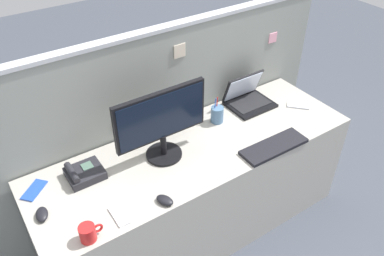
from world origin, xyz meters
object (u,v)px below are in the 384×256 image
Objects in this scene: computer_mouse_left_hand at (42,214)px; desk_phone at (84,173)px; keyboard_main at (274,146)px; cell_phone_white_slab at (119,215)px; laptop at (247,97)px; coffee_mug at (88,233)px; desktop_monitor at (161,121)px; cell_phone_silver_slab at (298,106)px; computer_mouse_right_hand at (165,200)px; cell_phone_blue_case at (34,190)px; pen_cup at (217,114)px.

desk_phone is at bearing 41.43° from computer_mouse_left_hand.
keyboard_main is 1.01m from cell_phone_white_slab.
coffee_mug is at bearing -160.88° from laptop.
cell_phone_white_slab is (0.04, -0.36, -0.02)m from desk_phone.
computer_mouse_left_hand is at bearing 119.06° from coffee_mug.
computer_mouse_left_hand is at bearing 147.14° from cell_phone_white_slab.
desktop_monitor is at bearing -169.34° from laptop.
cell_phone_silver_slab is (0.46, 0.24, -0.01)m from keyboard_main.
cell_phone_blue_case is at bearing 117.40° from computer_mouse_right_hand.
keyboard_main is 1.19m from coffee_mug.
computer_mouse_left_hand is 0.66× the size of cell_phone_silver_slab.
coffee_mug reaches higher than computer_mouse_left_hand.
desk_phone is at bearing 160.00° from keyboard_main.
computer_mouse_left_hand is (-1.33, 0.25, 0.01)m from keyboard_main.
cell_phone_silver_slab is (1.78, -0.21, 0.00)m from cell_phone_blue_case.
cell_phone_white_slab is at bearing -20.39° from computer_mouse_left_hand.
coffee_mug is at bearing 157.66° from computer_mouse_right_hand.
cell_phone_silver_slab is at bearing 12.73° from computer_mouse_left_hand.
cell_phone_white_slab is at bearing -83.64° from desk_phone.
computer_mouse_right_hand is at bearing 148.09° from cell_phone_silver_slab.
computer_mouse_left_hand is 0.56× the size of pen_cup.
cell_phone_blue_case is (-1.32, 0.45, -0.01)m from keyboard_main.
keyboard_main is at bearing -73.41° from pen_cup.
pen_cup is 0.97m from cell_phone_white_slab.
desk_phone reaches higher than keyboard_main.
pen_cup is at bearing 20.78° from computer_mouse_left_hand.
cell_phone_blue_case is at bearing 161.96° from keyboard_main.
laptop is at bearing 21.29° from computer_mouse_left_hand.
computer_mouse_right_hand reaches higher than cell_phone_white_slab.
coffee_mug is at bearing -151.15° from desktop_monitor.
laptop is 1.53m from computer_mouse_left_hand.
pen_cup is at bearing 21.56° from coffee_mug.
desktop_monitor reaches higher than cell_phone_white_slab.
laptop is 0.31m from pen_cup.
desk_phone reaches higher than computer_mouse_left_hand.
computer_mouse_right_hand is (-0.78, -0.01, 0.01)m from keyboard_main.
computer_mouse_right_hand is 0.78m from pen_cup.
laptop reaches higher than pen_cup.
coffee_mug reaches higher than cell_phone_silver_slab.
cell_phone_white_slab is 0.19m from coffee_mug.
desktop_monitor is 4.85× the size of coffee_mug.
coffee_mug is (-0.60, -0.33, -0.21)m from desktop_monitor.
desktop_monitor is 0.78m from cell_phone_blue_case.
computer_mouse_left_hand is 0.20m from cell_phone_blue_case.
keyboard_main is at bearing 29.49° from cell_phone_blue_case.
cell_phone_white_slab is 0.51m from cell_phone_blue_case.
pen_cup reaches higher than cell_phone_silver_slab.
laptop is at bearing 19.12° from coffee_mug.
keyboard_main is at bearing -1.57° from cell_phone_white_slab.
pen_cup is 1.18× the size of cell_phone_silver_slab.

